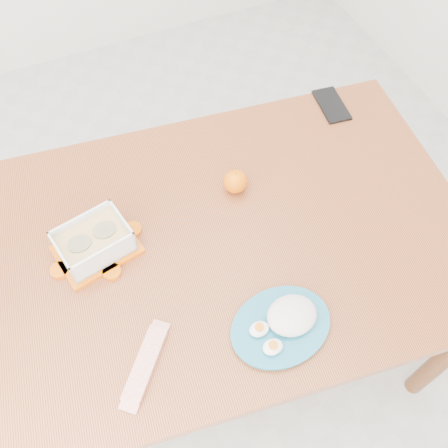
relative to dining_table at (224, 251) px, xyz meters
name	(u,v)px	position (x,y,z in m)	size (l,w,h in m)	color
ground	(168,310)	(-0.17, 0.19, -0.67)	(3.50, 3.50, 0.00)	#B7B7B2
dining_table	(224,251)	(0.00, 0.00, 0.00)	(1.47, 1.07, 0.75)	#A1522D
food_container	(94,242)	(-0.33, 0.10, 0.13)	(0.24, 0.20, 0.09)	#E16106
orange_fruit	(235,181)	(0.10, 0.14, 0.12)	(0.07, 0.07, 0.07)	#FF6805
rice_plate	(284,322)	(0.03, -0.30, 0.11)	(0.27, 0.27, 0.07)	#176782
candy_bar	(145,364)	(-0.31, -0.25, 0.09)	(0.18, 0.05, 0.02)	red
smartphone	(332,105)	(0.53, 0.32, 0.09)	(0.08, 0.16, 0.01)	black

